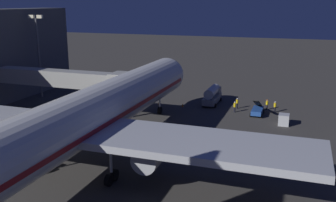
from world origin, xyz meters
The scene contains 13 objects.
ground_plane centered at (0.00, 0.00, 0.00)m, with size 320.00×320.00×0.00m, color #383533.
airliner_at_gate centered at (0.00, 11.87, 5.77)m, with size 48.81×62.65×19.75m.
jet_bridge centered at (12.79, -7.62, 5.87)m, with size 24.07×3.40×7.40m.
apron_floodlight_mast centered at (25.50, -16.22, 9.12)m, with size 2.90×0.50×15.45m.
fuel_tanker centered at (-6.58, -22.15, 1.64)m, with size 2.46×6.73×3.15m.
belt_loader centered at (-15.11, -17.35, 0.84)m, with size 1.96×6.89×3.28m.
baggage_container_far_row centered at (-19.45, -13.28, 0.83)m, with size 1.51×1.80×1.65m, color #B7BABF.
ground_crew_near_nose_gear centered at (-17.65, -19.99, 1.02)m, with size 0.40×0.40×1.85m.
ground_crew_by_belt_loader centered at (-11.37, -17.75, 1.01)m, with size 0.40×0.40×1.83m.
ground_crew_marshaller_fwd centered at (-16.25, -21.21, 0.97)m, with size 0.40×0.40×1.76m.
ground_crew_under_port_wing centered at (-11.36, -20.22, 1.02)m, with size 0.40×0.40×1.84m.
traffic_cone_nose_port centered at (-2.20, -18.29, 0.28)m, with size 0.36×0.36×0.55m, color orange.
traffic_cone_nose_starboard centered at (2.20, -18.29, 0.28)m, with size 0.36×0.36×0.55m, color orange.
Camera 1 is at (-21.47, 44.37, 17.74)m, focal length 41.55 mm.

